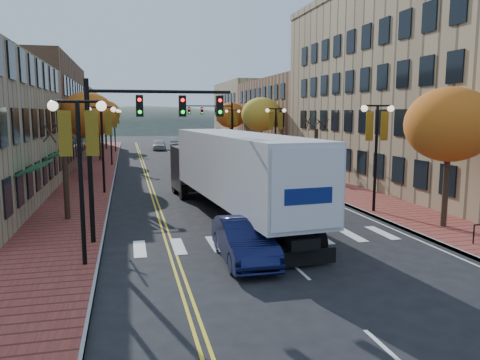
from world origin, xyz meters
TOP-DOWN VIEW (x-y plane):
  - ground at (0.00, 0.00)m, footprint 200.00×200.00m
  - sidewalk_left at (-9.00, 32.50)m, footprint 4.00×85.00m
  - sidewalk_right at (9.00, 32.50)m, footprint 4.00×85.00m
  - building_left_mid at (-17.00, 36.00)m, footprint 12.00×24.00m
  - building_left_far at (-17.00, 61.00)m, footprint 12.00×26.00m
  - building_right_near at (18.50, 16.00)m, footprint 15.00×28.00m
  - building_right_mid at (18.50, 42.00)m, footprint 15.00×24.00m
  - building_right_far at (18.50, 64.00)m, footprint 15.00×20.00m
  - tree_left_a at (-9.00, 8.00)m, footprint 0.28×0.28m
  - tree_left_b at (-9.00, 24.00)m, footprint 4.48×4.48m
  - tree_left_c at (-9.00, 40.00)m, footprint 4.16×4.16m
  - tree_left_d at (-9.00, 58.00)m, footprint 4.61×4.61m
  - tree_right_a at (9.00, 2.00)m, footprint 4.16×4.16m
  - tree_right_b at (9.00, 18.00)m, footprint 0.28×0.28m
  - tree_right_c at (9.00, 34.00)m, footprint 4.48×4.48m
  - tree_right_d at (9.00, 50.00)m, footprint 4.35×4.35m
  - lamp_left_a at (-7.50, 0.00)m, footprint 1.96×0.36m
  - lamp_left_b at (-7.50, 16.00)m, footprint 1.96×0.36m
  - lamp_left_c at (-7.50, 34.00)m, footprint 1.96×0.36m
  - lamp_left_d at (-7.50, 52.00)m, footprint 1.96×0.36m
  - lamp_right_a at (7.50, 6.00)m, footprint 1.96×0.36m
  - lamp_right_b at (7.50, 24.00)m, footprint 1.96×0.36m
  - lamp_right_c at (7.50, 42.00)m, footprint 1.96×0.36m
  - traffic_mast_near at (-5.48, 3.00)m, footprint 6.10×0.35m
  - traffic_mast_far at (5.48, 42.00)m, footprint 6.10×0.34m
  - semi_truck at (-0.63, 6.61)m, footprint 4.58×18.57m
  - navy_sedan at (-1.66, -0.55)m, footprint 1.77×4.94m
  - black_suv at (0.50, 10.96)m, footprint 2.63×5.14m
  - car_far_white at (-1.07, 55.08)m, footprint 2.38×4.95m
  - car_far_silver at (2.97, 57.65)m, footprint 1.85×4.15m
  - car_far_oncoming at (2.05, 63.62)m, footprint 1.73×4.42m

SIDE VIEW (x-z plane):
  - ground at x=0.00m, z-range 0.00..0.00m
  - sidewalk_left at x=-9.00m, z-range 0.00..0.15m
  - sidewalk_right at x=9.00m, z-range 0.00..0.15m
  - car_far_silver at x=2.97m, z-range 0.00..1.18m
  - black_suv at x=0.50m, z-range 0.00..1.39m
  - car_far_oncoming at x=2.05m, z-range 0.00..1.43m
  - navy_sedan at x=-1.66m, z-range 0.00..1.62m
  - car_far_white at x=-1.07m, z-range 0.00..1.63m
  - tree_left_a at x=-9.00m, z-range 0.15..4.35m
  - tree_right_b at x=9.00m, z-range 0.15..4.35m
  - semi_truck at x=-0.63m, z-range 0.39..4.98m
  - lamp_left_a at x=-7.50m, z-range 1.27..7.32m
  - lamp_left_b at x=-7.50m, z-range 1.27..7.32m
  - lamp_left_c at x=-7.50m, z-range 1.27..7.32m
  - lamp_left_d at x=-7.50m, z-range 1.27..7.32m
  - lamp_right_a at x=7.50m, z-range 1.27..7.32m
  - lamp_right_b at x=7.50m, z-range 1.27..7.32m
  - lamp_right_c at x=7.50m, z-range 1.27..7.32m
  - building_left_far at x=-17.00m, z-range 0.00..9.50m
  - traffic_mast_near at x=-5.48m, z-range 1.42..8.42m
  - traffic_mast_far at x=5.48m, z-range 1.42..8.42m
  - building_right_mid at x=18.50m, z-range 0.00..10.00m
  - tree_left_c at x=-9.00m, z-range 1.71..8.40m
  - tree_right_a at x=9.00m, z-range 1.71..8.40m
  - tree_right_d at x=9.00m, z-range 1.79..8.79m
  - tree_left_b at x=-9.00m, z-range 1.84..9.05m
  - tree_right_c at x=9.00m, z-range 1.84..9.05m
  - building_left_mid at x=-17.00m, z-range 0.00..11.00m
  - building_right_far at x=18.50m, z-range 0.00..11.00m
  - tree_left_d at x=-9.00m, z-range 1.89..9.31m
  - building_right_near at x=18.50m, z-range 0.00..15.00m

